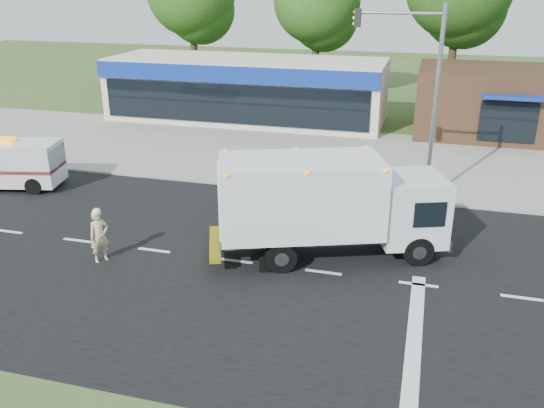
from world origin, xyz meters
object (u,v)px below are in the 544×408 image
(emergency_worker, at_px, (99,235))
(traffic_signal_pole, at_px, (421,84))
(ems_box_truck, at_px, (326,201))
(ambulance_van, at_px, (7,163))

(emergency_worker, relative_size, traffic_signal_pole, 0.24)
(ems_box_truck, height_order, emergency_worker, ems_box_truck)
(ems_box_truck, relative_size, emergency_worker, 4.29)
(emergency_worker, height_order, ambulance_van, ambulance_van)
(traffic_signal_pole, bearing_deg, ems_box_truck, -112.08)
(ambulance_van, bearing_deg, traffic_signal_pole, -1.83)
(ambulance_van, distance_m, traffic_signal_pole, 18.27)
(emergency_worker, distance_m, traffic_signal_pole, 13.66)
(ems_box_truck, relative_size, ambulance_van, 1.58)
(ems_box_truck, height_order, ambulance_van, ems_box_truck)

